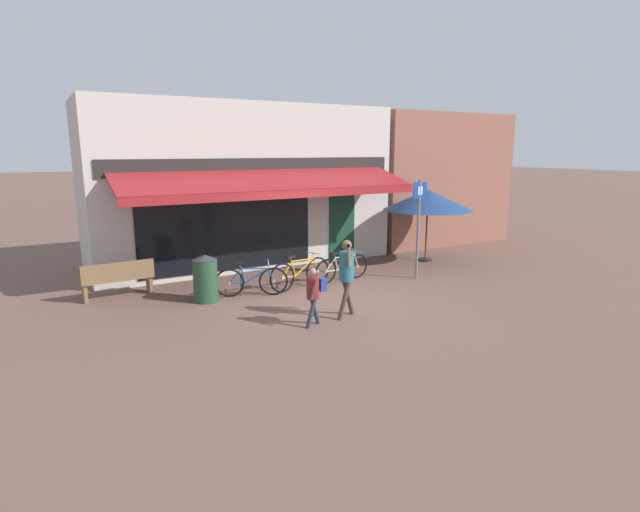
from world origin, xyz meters
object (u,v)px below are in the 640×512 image
bicycle_blue (251,281)px  pedestrian_adult (347,270)px  bicycle_orange (300,273)px  bicycle_silver (342,268)px  litter_bin (205,278)px  pedestrian_child (314,290)px  park_bench (118,278)px  parking_sign (419,219)px  cafe_parasol (428,200)px

bicycle_blue → pedestrian_adult: bearing=-42.5°
bicycle_orange → bicycle_silver: 1.29m
bicycle_silver → litter_bin: (-3.64, 0.06, 0.18)m
pedestrian_child → bicycle_orange: bearing=-111.4°
bicycle_blue → park_bench: 3.09m
bicycle_blue → bicycle_silver: 2.59m
pedestrian_adult → parking_sign: (3.38, 1.72, 0.60)m
cafe_parasol → park_bench: cafe_parasol is taller
bicycle_orange → bicycle_silver: size_ratio=1.05×
bicycle_silver → parking_sign: parking_sign is taller
bicycle_blue → litter_bin: litter_bin is taller
bicycle_orange → litter_bin: litter_bin is taller
bicycle_orange → park_bench: same height
pedestrian_child → bicycle_blue: bearing=-82.6°
pedestrian_adult → parking_sign: bearing=-155.7°
pedestrian_adult → litter_bin: (-2.17, 2.53, -0.46)m
pedestrian_adult → park_bench: 5.45m
pedestrian_adult → park_bench: (-3.85, 3.82, -0.54)m
cafe_parasol → bicycle_orange: bearing=-169.9°
pedestrian_child → litter_bin: 2.98m
bicycle_silver → pedestrian_adult: (-1.47, -2.46, 0.64)m
pedestrian_adult → park_bench: pedestrian_adult is taller
pedestrian_child → litter_bin: (-1.34, 2.65, -0.18)m
bicycle_silver → park_bench: (-5.32, 1.35, 0.10)m
bicycle_orange → pedestrian_adult: pedestrian_adult is taller
bicycle_orange → pedestrian_child: 2.72m
litter_bin → parking_sign: size_ratio=0.41×
bicycle_silver → litter_bin: size_ratio=1.59×
litter_bin → bicycle_blue: bearing=-8.6°
bicycle_silver → pedestrian_child: bearing=-137.2°
parking_sign → park_bench: (-7.23, 2.09, -1.14)m
parking_sign → pedestrian_adult: bearing=-153.0°
pedestrian_child → parking_sign: (4.21, 1.85, 0.87)m
bicycle_orange → bicycle_silver: bicycle_orange is taller
bicycle_silver → cafe_parasol: bearing=6.7°
pedestrian_adult → pedestrian_child: (-0.83, -0.12, -0.28)m
litter_bin → parking_sign: 5.71m
bicycle_orange → parking_sign: size_ratio=0.69×
pedestrian_child → parking_sign: parking_sign is taller
bicycle_blue → bicycle_silver: bicycle_blue is taller
pedestrian_child → park_bench: (-3.02, 3.94, -0.26)m
bicycle_blue → parking_sign: size_ratio=0.62×
litter_bin → pedestrian_child: bearing=-63.1°
parking_sign → pedestrian_child: bearing=-156.3°
bicycle_orange → parking_sign: parking_sign is taller
bicycle_blue → pedestrian_child: pedestrian_child is taller
parking_sign → park_bench: size_ratio=1.63×
bicycle_orange → pedestrian_child: pedestrian_child is taller
bicycle_silver → pedestrian_child: 3.48m
bicycle_blue → litter_bin: size_ratio=1.50×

